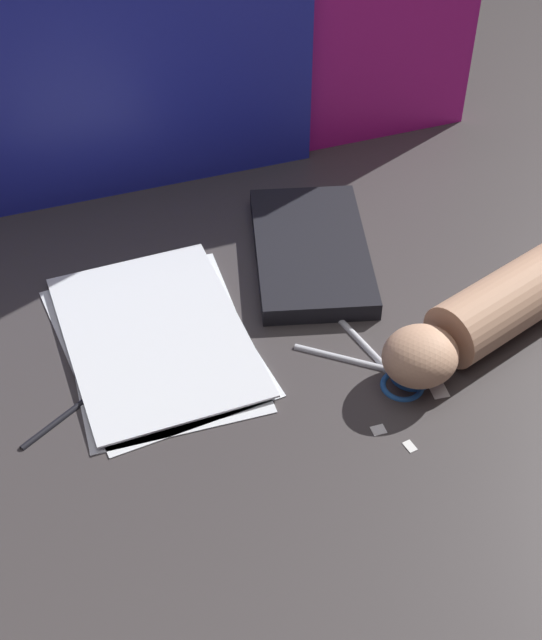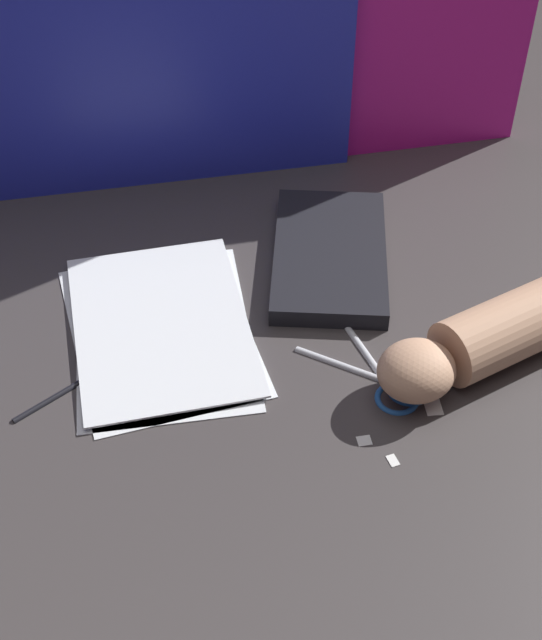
{
  "view_description": "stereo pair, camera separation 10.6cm",
  "coord_description": "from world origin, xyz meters",
  "px_view_note": "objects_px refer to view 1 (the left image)",
  "views": [
    {
      "loc": [
        -0.27,
        -0.71,
        0.79
      ],
      "look_at": [
        0.02,
        0.01,
        0.06
      ],
      "focal_mm": 50.0,
      "sensor_mm": 36.0,
      "label": 1
    },
    {
      "loc": [
        -0.17,
        -0.74,
        0.79
      ],
      "look_at": [
        0.02,
        0.01,
        0.06
      ],
      "focal_mm": 50.0,
      "sensor_mm": 36.0,
      "label": 2
    }
  ],
  "objects_px": {
    "scissors": "(388,368)",
    "hand_forearm": "(483,317)",
    "paper_stack": "(156,339)",
    "book_closed": "(311,251)"
  },
  "relations": [
    {
      "from": "paper_stack",
      "to": "hand_forearm",
      "type": "distance_m",
      "value": 0.41
    },
    {
      "from": "book_closed",
      "to": "hand_forearm",
      "type": "bearing_deg",
      "value": -60.76
    },
    {
      "from": "book_closed",
      "to": "scissors",
      "type": "distance_m",
      "value": 0.23
    },
    {
      "from": "scissors",
      "to": "hand_forearm",
      "type": "distance_m",
      "value": 0.13
    },
    {
      "from": "book_closed",
      "to": "hand_forearm",
      "type": "relative_size",
      "value": 0.97
    },
    {
      "from": "book_closed",
      "to": "scissors",
      "type": "relative_size",
      "value": 1.69
    },
    {
      "from": "paper_stack",
      "to": "book_closed",
      "type": "bearing_deg",
      "value": 17.79
    },
    {
      "from": "book_closed",
      "to": "hand_forearm",
      "type": "distance_m",
      "value": 0.27
    },
    {
      "from": "paper_stack",
      "to": "scissors",
      "type": "bearing_deg",
      "value": -31.86
    },
    {
      "from": "paper_stack",
      "to": "scissors",
      "type": "xyz_separation_m",
      "value": [
        0.25,
        -0.15,
        -0.0
      ]
    }
  ]
}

